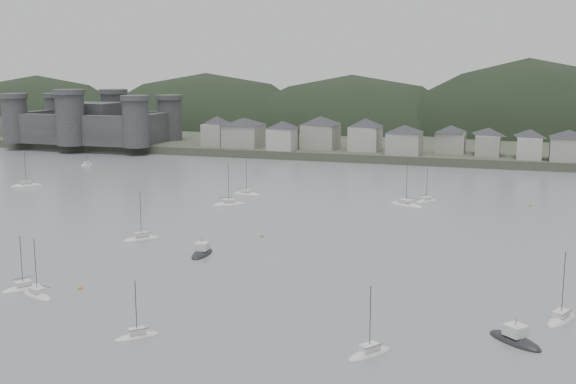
% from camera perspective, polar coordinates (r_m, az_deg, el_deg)
% --- Properties ---
extents(ground, '(900.00, 900.00, 0.00)m').
position_cam_1_polar(ground, '(100.68, -13.78, -10.56)').
color(ground, slate).
rests_on(ground, ground).
extents(far_shore_land, '(900.00, 250.00, 3.00)m').
position_cam_1_polar(far_shore_land, '(379.29, 10.55, 4.90)').
color(far_shore_land, '#383D2D').
rests_on(far_shore_land, ground).
extents(forested_ridge, '(851.55, 103.94, 102.57)m').
position_cam_1_polar(forested_ridge, '(354.82, 10.68, 2.46)').
color(forested_ridge, black).
rests_on(forested_ridge, ground).
extents(castle, '(66.00, 43.00, 20.00)m').
position_cam_1_polar(castle, '(311.46, -15.14, 5.35)').
color(castle, '#353537').
rests_on(castle, far_shore_land).
extents(waterfront_town, '(451.48, 28.46, 12.92)m').
position_cam_1_polar(waterfront_town, '(263.99, 18.16, 3.90)').
color(waterfront_town, gray).
rests_on(waterfront_town, far_shore_land).
extents(sailboat_lead, '(2.61, 6.13, 8.17)m').
position_cam_1_polar(sailboat_lead, '(261.74, -15.62, 2.11)').
color(sailboat_lead, silver).
rests_on(sailboat_lead, ground).
extents(moored_fleet, '(267.36, 168.29, 13.02)m').
position_cam_1_polar(moored_fleet, '(152.52, -4.66, -3.12)').
color(moored_fleet, silver).
rests_on(moored_fleet, ground).
extents(motor_launch_near, '(8.13, 7.63, 3.96)m').
position_cam_1_polar(motor_launch_near, '(98.24, 17.50, -11.10)').
color(motor_launch_near, black).
rests_on(motor_launch_near, ground).
extents(motor_launch_far, '(3.64, 8.32, 3.93)m').
position_cam_1_polar(motor_launch_far, '(135.47, -6.82, -4.81)').
color(motor_launch_far, black).
rests_on(motor_launch_far, ground).
extents(mooring_buoys, '(167.11, 132.93, 0.70)m').
position_cam_1_polar(mooring_buoys, '(151.17, -4.07, -3.24)').
color(mooring_buoys, '#C78842').
rests_on(mooring_buoys, ground).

